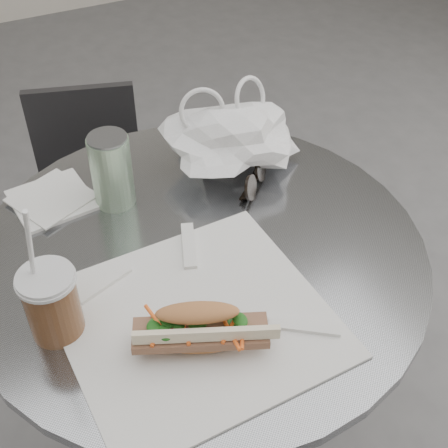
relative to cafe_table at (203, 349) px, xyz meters
name	(u,v)px	position (x,y,z in m)	size (l,w,h in m)	color
cafe_table	(203,349)	(0.00, 0.00, 0.00)	(0.76, 0.76, 0.74)	slate
chair_far	(97,231)	(-0.05, 0.60, -0.16)	(0.36, 0.39, 0.67)	#313133
sandwich_paper	(196,320)	(-0.07, -0.14, 0.28)	(0.38, 0.36, 0.00)	white
banh_mi	(199,329)	(-0.08, -0.18, 0.31)	(0.25, 0.17, 0.08)	#C97E4C
iced_coffee	(52,302)	(-0.25, -0.06, 0.33)	(0.08, 0.08, 0.24)	brown
sunglasses	(254,180)	(0.16, 0.10, 0.29)	(0.09, 0.09, 0.05)	black
plastic_bag	(232,140)	(0.15, 0.18, 0.33)	(0.24, 0.19, 0.12)	white
napkin_stack	(52,199)	(-0.19, 0.23, 0.28)	(0.16, 0.16, 0.01)	white
drink_can	(112,170)	(-0.08, 0.18, 0.34)	(0.07, 0.07, 0.14)	#528950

